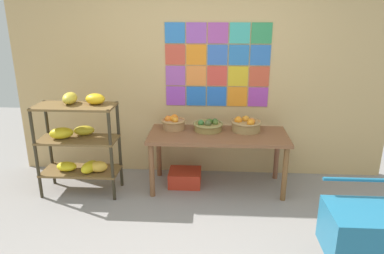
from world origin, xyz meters
The scene contains 8 objects.
back_wall_with_art centered at (0.00, 1.89, 1.39)m, with size 4.67×0.07×2.78m.
banana_shelf_unit centered at (-1.34, 1.23, 0.66)m, with size 0.88×0.41×1.18m.
display_table centered at (0.24, 1.43, 0.60)m, with size 1.60×0.67×0.68m.
fruit_basket_right centered at (0.12, 1.56, 0.74)m, with size 0.35×0.35×0.14m.
fruit_basket_centre centered at (0.56, 1.57, 0.75)m, with size 0.36×0.36×0.17m.
fruit_basket_left centered at (-0.30, 1.59, 0.76)m, with size 0.29×0.29×0.17m.
produce_crate_under_table centered at (-0.16, 1.46, 0.09)m, with size 0.39×0.33×0.18m, color red.
shopping_cart centered at (1.30, -0.24, 0.51)m, with size 0.61×0.47×0.85m.
Camera 1 is at (0.17, -2.49, 2.04)m, focal length 33.47 mm.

